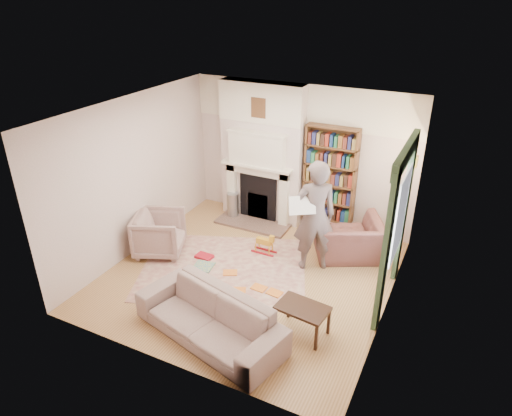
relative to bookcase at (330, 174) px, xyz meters
The scene contains 25 objects.
floor 2.51m from the bookcase, 107.05° to the right, with size 4.50×4.50×0.00m, color #986A3D.
ceiling 2.75m from the bookcase, 107.05° to the right, with size 4.50×4.50×0.00m, color white.
wall_back 0.70m from the bookcase, 168.69° to the left, with size 4.50×4.50×0.00m, color silver.
wall_front 4.42m from the bookcase, 98.46° to the right, with size 4.50×4.50×0.00m, color silver.
wall_left 3.60m from the bookcase, 143.83° to the right, with size 4.50×4.50×0.00m, color silver.
wall_right 2.67m from the bookcase, 52.96° to the right, with size 4.50×4.50×0.00m, color silver.
fireplace 1.42m from the bookcase, behind, with size 1.70×0.58×2.80m.
bookcase is the anchor object (origin of this frame).
window 2.36m from the bookcase, 47.34° to the right, with size 0.02×0.90×1.30m, color silver.
curtain_left 2.87m from the bookcase, 57.36° to the right, with size 0.07×0.32×2.40m, color #2D452C.
curtain_right 1.86m from the bookcase, 33.35° to the right, with size 0.07×0.32×2.40m, color #2D452C.
pelmet 2.60m from the bookcase, 48.16° to the right, with size 0.09×1.70×0.24m, color #2D452C.
wall_sconce 1.68m from the bookcase, 24.19° to the right, with size 0.20×0.24×0.24m, color gold, non-canonical shape.
rug 2.70m from the bookcase, 117.87° to the right, with size 2.79×2.14×0.01m, color beige.
armchair_reading 1.33m from the bookcase, 51.39° to the right, with size 1.13×0.98×0.73m, color #472726.
armchair_left 3.37m from the bookcase, 138.21° to the right, with size 0.82×0.85×0.77m, color #B5A695.
sofa 3.82m from the bookcase, 97.14° to the right, with size 2.20×0.86×0.64m, color #A69C89.
man_reading 1.45m from the bookcase, 81.75° to the right, with size 0.72×0.47×1.96m, color #584846.
newspaper 1.62m from the bookcase, 88.02° to the right, with size 0.43×0.02×0.30m, color white.
coffee_table 3.28m from the bookcase, 77.99° to the right, with size 0.70×0.45×0.45m, color #351F12, non-canonical shape.
paraffin_heater 2.16m from the bookcase, 169.01° to the right, with size 0.24×0.24×0.55m, color #9A9BA1.
rocking_horse 1.84m from the bookcase, 117.70° to the right, with size 0.45×0.18×0.40m, color gold, non-canonical shape.
board_game 2.95m from the bookcase, 122.64° to the right, with size 0.33×0.33×0.03m, color gold.
game_box_lid 2.82m from the bookcase, 128.53° to the right, with size 0.30×0.20×0.05m, color #AE1322.
comic_annuals 2.73m from the bookcase, 101.33° to the right, with size 1.18×0.65×0.02m.
Camera 1 is at (2.93, -5.72, 4.43)m, focal length 32.00 mm.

